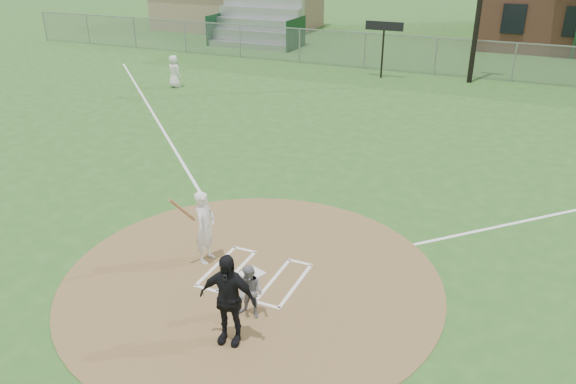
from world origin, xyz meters
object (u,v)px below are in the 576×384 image
at_px(home_plate, 252,274).
at_px(batter_at_plate, 205,227).
at_px(catcher, 250,292).
at_px(umpire, 228,299).
at_px(ondeck_player, 174,71).

bearing_deg(home_plate, batter_at_plate, 174.20).
xyz_separation_m(catcher, umpire, (-0.03, -0.81, 0.35)).
relative_size(home_plate, batter_at_plate, 0.26).
relative_size(umpire, batter_at_plate, 1.04).
height_order(home_plate, ondeck_player, ondeck_player).
bearing_deg(batter_at_plate, ondeck_player, 126.48).
xyz_separation_m(home_plate, catcher, (0.68, -1.36, 0.55)).
bearing_deg(catcher, umpire, -89.52).
bearing_deg(ondeck_player, home_plate, 146.51).
xyz_separation_m(ondeck_player, batter_at_plate, (10.15, -13.73, 0.11)).
xyz_separation_m(home_plate, batter_at_plate, (-1.24, 0.13, 0.86)).
distance_m(catcher, ondeck_player, 19.42).
height_order(ondeck_player, batter_at_plate, batter_at_plate).
bearing_deg(catcher, ondeck_player, 131.13).
height_order(umpire, batter_at_plate, umpire).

